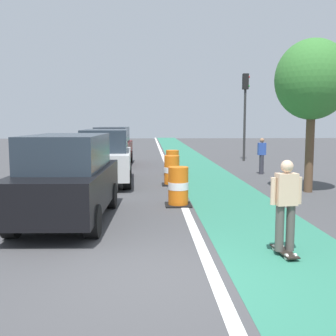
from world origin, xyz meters
TOP-DOWN VIEW (x-y plane):
  - ground_plane at (0.00, 0.00)m, footprint 100.00×100.00m
  - bike_lane_strip at (2.40, 12.00)m, footprint 2.50×80.00m
  - lane_divider_stripe at (0.90, 12.00)m, footprint 0.20×80.00m
  - skateboarder_on_lane at (2.31, 0.84)m, footprint 0.57×0.82m
  - parked_suv_nearest at (-1.98, 3.54)m, footprint 2.05×4.66m
  - parked_suv_second at (-1.70, 9.37)m, footprint 2.05×4.66m
  - parked_suv_third at (-1.99, 15.80)m, footprint 2.00×4.64m
  - traffic_barrel_front at (0.75, 5.17)m, footprint 0.73×0.73m
  - traffic_barrel_mid at (0.78, 8.88)m, footprint 0.73×0.73m
  - traffic_barrel_back at (0.97, 11.68)m, footprint 0.73×0.73m
  - traffic_light_corner at (5.61, 17.87)m, footprint 0.41×0.32m
  - pedestrian_crossing at (4.95, 11.79)m, footprint 0.34×0.20m
  - street_tree_sidewalk at (5.24, 7.16)m, footprint 2.40×2.40m

SIDE VIEW (x-z plane):
  - ground_plane at x=0.00m, z-range 0.00..0.00m
  - bike_lane_strip at x=2.40m, z-range 0.00..0.01m
  - lane_divider_stripe at x=0.90m, z-range 0.00..0.01m
  - traffic_barrel_front at x=0.75m, z-range -0.01..1.08m
  - traffic_barrel_mid at x=0.78m, z-range -0.01..1.08m
  - traffic_barrel_back at x=0.97m, z-range -0.01..1.08m
  - pedestrian_crossing at x=4.95m, z-range 0.06..1.67m
  - skateboarder_on_lane at x=2.31m, z-range 0.07..1.76m
  - parked_suv_nearest at x=-1.98m, z-range 0.02..2.06m
  - parked_suv_second at x=-1.70m, z-range 0.02..2.06m
  - parked_suv_third at x=-1.99m, z-range 0.02..2.06m
  - traffic_light_corner at x=5.61m, z-range 0.95..6.05m
  - street_tree_sidewalk at x=5.24m, z-range 1.17..6.17m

